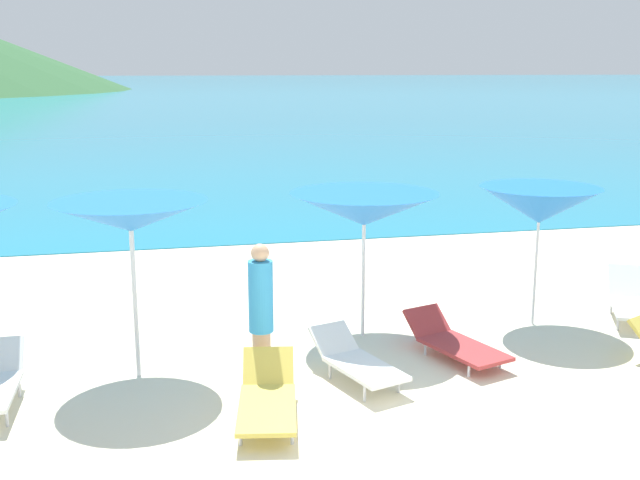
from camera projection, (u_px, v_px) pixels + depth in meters
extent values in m
cube|color=beige|center=(277.00, 250.00, 17.10)|extent=(50.00, 100.00, 0.30)
cube|color=teal|center=(152.00, 82.00, 226.47)|extent=(650.00, 440.00, 0.02)
cylinder|color=silver|center=(135.00, 294.00, 9.52)|extent=(0.06, 0.06, 2.15)
cone|color=blue|center=(130.00, 216.00, 9.30)|extent=(2.07, 2.07, 0.37)
sphere|color=silver|center=(130.00, 206.00, 9.28)|extent=(0.07, 0.07, 0.07)
cylinder|color=silver|center=(363.00, 269.00, 11.00)|extent=(0.05, 0.05, 1.99)
cone|color=blue|center=(364.00, 209.00, 10.81)|extent=(2.25, 2.25, 0.46)
sphere|color=silver|center=(364.00, 199.00, 10.77)|extent=(0.07, 0.07, 0.07)
cylinder|color=silver|center=(536.00, 261.00, 11.50)|extent=(0.04, 0.04, 1.97)
cone|color=blue|center=(540.00, 205.00, 11.32)|extent=(1.96, 1.96, 0.54)
sphere|color=silver|center=(540.00, 194.00, 11.28)|extent=(0.07, 0.07, 0.07)
cylinder|color=silver|center=(7.00, 416.00, 8.33)|extent=(0.04, 0.04, 0.24)
cylinder|color=silver|center=(19.00, 387.00, 9.08)|extent=(0.04, 0.04, 0.24)
cube|color=white|center=(366.00, 368.00, 9.35)|extent=(0.89, 1.24, 0.05)
cube|color=white|center=(333.00, 339.00, 9.94)|extent=(0.65, 0.56, 0.33)
cylinder|color=silver|center=(365.00, 393.00, 8.96)|extent=(0.04, 0.04, 0.21)
cylinder|color=silver|center=(398.00, 384.00, 9.21)|extent=(0.04, 0.04, 0.21)
cylinder|color=silver|center=(330.00, 371.00, 9.62)|extent=(0.04, 0.04, 0.21)
cylinder|color=silver|center=(362.00, 363.00, 9.86)|extent=(0.04, 0.04, 0.21)
cube|color=#A53333|center=(464.00, 349.00, 10.13)|extent=(0.98, 1.38, 0.05)
cube|color=#A53333|center=(427.00, 321.00, 10.76)|extent=(0.68, 0.54, 0.35)
cylinder|color=silver|center=(469.00, 370.00, 9.69)|extent=(0.04, 0.04, 0.17)
cylinder|color=silver|center=(500.00, 362.00, 9.95)|extent=(0.04, 0.04, 0.17)
cylinder|color=silver|center=(426.00, 349.00, 10.41)|extent=(0.04, 0.04, 0.17)
cylinder|color=silver|center=(456.00, 342.00, 10.68)|extent=(0.04, 0.04, 0.17)
cube|color=white|center=(634.00, 309.00, 11.65)|extent=(1.07, 1.31, 0.05)
cube|color=white|center=(628.00, 281.00, 12.34)|extent=(0.73, 0.66, 0.47)
cylinder|color=silver|center=(618.00, 323.00, 11.39)|extent=(0.04, 0.04, 0.22)
cylinder|color=silver|center=(611.00, 307.00, 12.16)|extent=(0.04, 0.04, 0.22)
cube|color=#D8BF4C|center=(267.00, 409.00, 8.29)|extent=(0.83, 1.33, 0.05)
cube|color=#D8BF4C|center=(268.00, 366.00, 9.00)|extent=(0.64, 0.44, 0.39)
cylinder|color=silver|center=(241.00, 437.00, 7.92)|extent=(0.04, 0.04, 0.19)
cylinder|color=silver|center=(292.00, 436.00, 7.94)|extent=(0.04, 0.04, 0.19)
cylinder|color=silver|center=(245.00, 401.00, 8.76)|extent=(0.04, 0.04, 0.19)
cylinder|color=silver|center=(291.00, 400.00, 8.79)|extent=(0.04, 0.04, 0.19)
cylinder|color=#DBAA84|center=(262.00, 357.00, 9.44)|extent=(0.23, 0.23, 0.68)
cylinder|color=#3399D8|center=(261.00, 296.00, 9.27)|extent=(0.30, 0.30, 0.88)
sphere|color=#DBAA84|center=(260.00, 253.00, 9.15)|extent=(0.22, 0.22, 0.22)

